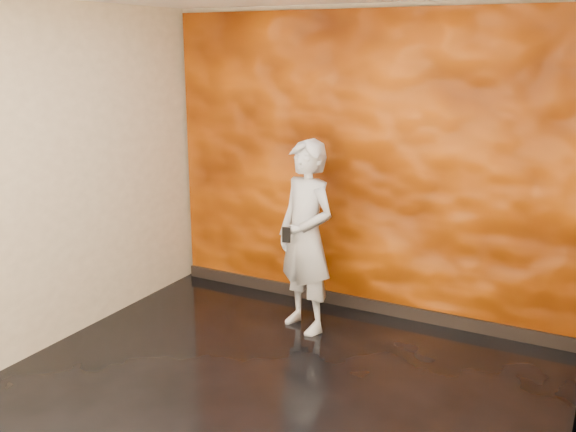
# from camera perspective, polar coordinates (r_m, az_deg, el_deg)

# --- Properties ---
(room) EXTENTS (4.02, 4.02, 2.81)m
(room) POSITION_cam_1_polar(r_m,az_deg,el_deg) (4.16, -3.11, 0.35)
(room) COLOR black
(room) RESTS_ON ground
(feature_wall) EXTENTS (3.90, 0.06, 2.75)m
(feature_wall) POSITION_cam_1_polar(r_m,az_deg,el_deg) (5.89, 6.76, 4.41)
(feature_wall) COLOR #DA5C06
(feature_wall) RESTS_ON ground
(baseboard) EXTENTS (3.90, 0.04, 0.12)m
(baseboard) POSITION_cam_1_polar(r_m,az_deg,el_deg) (6.23, 6.26, -7.67)
(baseboard) COLOR black
(baseboard) RESTS_ON ground
(man) EXTENTS (0.73, 0.61, 1.69)m
(man) POSITION_cam_1_polar(r_m,az_deg,el_deg) (5.53, 1.60, -1.89)
(man) COLOR #A4A8B4
(man) RESTS_ON ground
(phone) EXTENTS (0.07, 0.03, 0.13)m
(phone) POSITION_cam_1_polar(r_m,az_deg,el_deg) (5.36, -0.15, -1.69)
(phone) COLOR black
(phone) RESTS_ON man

